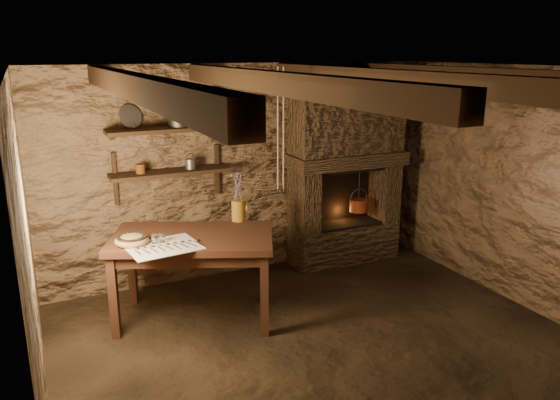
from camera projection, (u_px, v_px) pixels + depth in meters
name	position (u px, v px, depth m)	size (l,w,h in m)	color
floor	(326.00, 349.00, 4.79)	(4.50, 4.50, 0.00)	black
back_wall	(241.00, 171.00, 6.21)	(4.50, 0.04, 2.40)	brown
front_wall	(531.00, 328.00, 2.72)	(4.50, 0.04, 2.40)	brown
left_wall	(30.00, 263.00, 3.55)	(0.04, 4.00, 2.40)	brown
right_wall	(527.00, 190.00, 5.39)	(0.04, 4.00, 2.40)	brown
ceiling	(334.00, 69.00, 4.15)	(4.50, 4.00, 0.04)	black
beam_far_left	(135.00, 86.00, 3.56)	(0.14, 3.95, 0.16)	black
beam_mid_left	(274.00, 82.00, 3.97)	(0.14, 3.95, 0.16)	black
beam_mid_right	(387.00, 79.00, 4.38)	(0.14, 3.95, 0.16)	black
beam_far_right	(481.00, 77.00, 4.79)	(0.14, 3.95, 0.16)	black
shelf_lower	(171.00, 172.00, 5.70)	(1.25, 0.30, 0.04)	black
shelf_upper	(168.00, 129.00, 5.58)	(1.25, 0.30, 0.04)	black
hearth	(346.00, 163.00, 6.52)	(1.43, 0.51, 2.30)	#3B2B1D
work_table	(194.00, 274.00, 5.22)	(1.72, 1.38, 0.86)	#381E13
linen_cloth	(164.00, 247.00, 4.81)	(0.61, 0.49, 0.01)	beige
pewter_cutlery_row	(164.00, 247.00, 4.79)	(0.51, 0.20, 0.01)	#9B9A8D
drinking_glasses	(162.00, 238.00, 4.90)	(0.20, 0.06, 0.08)	white
stoneware_jug	(238.00, 200.00, 5.51)	(0.16, 0.15, 0.49)	#AE8321
wooden_bowl	(132.00, 241.00, 4.87)	(0.31, 0.31, 0.11)	olive
iron_stockpot	(179.00, 119.00, 5.60)	(0.23, 0.23, 0.17)	#2F2C2A
tin_pan	(130.00, 116.00, 5.48)	(0.24, 0.24, 0.03)	gray
small_kettle	(191.00, 164.00, 5.77)	(0.15, 0.11, 0.16)	gray
rusty_tin	(140.00, 169.00, 5.55)	(0.10, 0.10, 0.10)	#5B2D12
red_pot	(358.00, 204.00, 6.68)	(0.25, 0.25, 0.54)	maroon
hanging_ropes	(281.00, 129.00, 5.24)	(0.08, 0.08, 1.20)	tan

